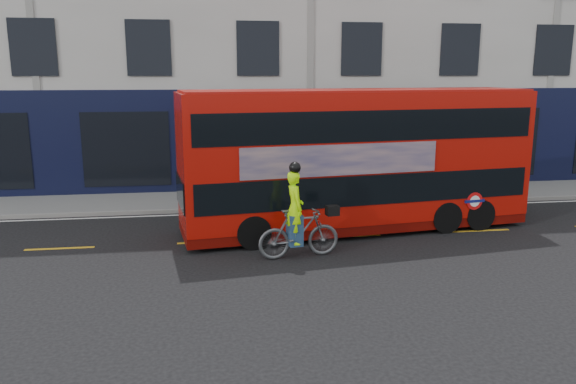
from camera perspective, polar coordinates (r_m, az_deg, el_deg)
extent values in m
plane|color=black|center=(14.93, 7.75, -6.11)|extent=(120.00, 120.00, 0.00)
cube|color=slate|center=(21.02, 2.90, -0.50)|extent=(60.00, 3.00, 0.12)
cube|color=gray|center=(19.58, 3.75, -1.44)|extent=(60.00, 0.12, 0.13)
cube|color=beige|center=(27.07, 0.28, 18.16)|extent=(50.00, 10.00, 15.00)
cube|color=black|center=(22.12, 2.21, 5.23)|extent=(50.00, 0.08, 4.00)
cube|color=silver|center=(19.31, 3.93, -1.82)|extent=(58.00, 0.10, 0.01)
cube|color=#A80E06|center=(16.58, 7.01, 3.75)|extent=(10.46, 3.65, 3.68)
cube|color=#540703|center=(16.97, 6.84, -2.87)|extent=(10.45, 3.61, 0.28)
cube|color=black|center=(16.71, 6.94, 0.99)|extent=(10.06, 3.64, 0.84)
cube|color=black|center=(16.47, 7.10, 7.04)|extent=(10.06, 3.64, 0.84)
cube|color=maroon|center=(16.41, 7.18, 10.18)|extent=(10.24, 3.53, 0.07)
cube|color=black|center=(19.27, 21.20, 1.73)|extent=(0.31, 2.08, 0.84)
cube|color=black|center=(19.06, 21.61, 6.97)|extent=(0.31, 2.08, 0.84)
cube|color=black|center=(15.49, -10.89, -0.02)|extent=(0.31, 2.08, 0.84)
cube|color=tan|center=(15.12, 5.51, 3.26)|extent=(5.54, 0.77, 0.84)
cylinder|color=red|center=(17.33, 18.44, -0.88)|extent=(0.52, 0.09, 0.52)
cylinder|color=white|center=(17.33, 18.45, -0.89)|extent=(0.33, 0.06, 0.34)
cube|color=#0C1459|center=(17.32, 18.46, -0.89)|extent=(0.65, 0.11, 0.08)
cylinder|color=black|center=(18.55, 17.01, -1.44)|extent=(1.24, 2.48, 0.93)
cylinder|color=black|center=(17.98, 14.01, -1.69)|extent=(1.24, 2.48, 0.93)
cylinder|color=black|center=(15.97, -4.34, -3.08)|extent=(1.24, 2.48, 0.93)
imported|color=#4F5154|center=(14.24, 1.12, -4.22)|extent=(2.18, 0.89, 1.27)
imported|color=#9BE403|center=(14.03, 0.69, -1.59)|extent=(0.53, 0.73, 1.84)
cube|color=black|center=(14.38, 4.53, -1.88)|extent=(0.35, 0.29, 0.25)
cube|color=navy|center=(14.17, 0.69, -3.86)|extent=(0.40, 0.48, 0.80)
sphere|color=black|center=(13.82, 0.70, 2.49)|extent=(0.30, 0.30, 0.30)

